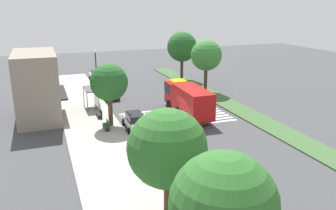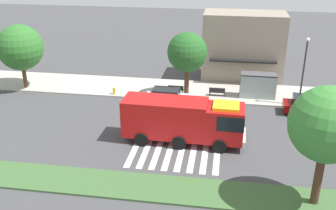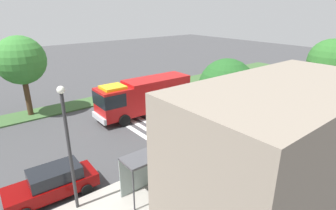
% 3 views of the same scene
% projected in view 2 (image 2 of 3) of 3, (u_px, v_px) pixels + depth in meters
% --- Properties ---
extents(ground_plane, '(120.00, 120.00, 0.00)m').
position_uv_depth(ground_plane, '(167.00, 131.00, 32.94)').
color(ground_plane, '#424244').
extents(sidewalk, '(60.00, 5.82, 0.14)m').
position_uv_depth(sidewalk, '(181.00, 90.00, 41.59)').
color(sidewalk, '#ADA89E').
rests_on(sidewalk, ground_plane).
extents(median_strip, '(60.00, 3.00, 0.14)m').
position_uv_depth(median_strip, '(148.00, 187.00, 25.51)').
color(median_strip, '#3D6033').
rests_on(median_strip, ground_plane).
extents(crosswalk, '(6.75, 11.99, 0.01)m').
position_uv_depth(crosswalk, '(181.00, 132.00, 32.78)').
color(crosswalk, silver).
rests_on(crosswalk, ground_plane).
extents(fire_truck, '(9.65, 3.06, 3.48)m').
position_uv_depth(fire_truck, '(186.00, 119.00, 30.54)').
color(fire_truck, '#B71414').
rests_on(fire_truck, ground_plane).
extents(parked_car_west, '(4.57, 2.11, 1.68)m').
position_uv_depth(parked_car_west, '(168.00, 97.00, 37.67)').
color(parked_car_west, silver).
rests_on(parked_car_west, ground_plane).
extents(parked_car_mid, '(4.81, 2.22, 1.73)m').
position_uv_depth(parked_car_mid, '(309.00, 105.00, 35.80)').
color(parked_car_mid, '#720505').
rests_on(parked_car_mid, ground_plane).
extents(bus_stop_shelter, '(3.50, 1.40, 2.46)m').
position_uv_depth(bus_stop_shelter, '(258.00, 82.00, 38.67)').
color(bus_stop_shelter, '#4C4C51').
rests_on(bus_stop_shelter, sidewalk).
extents(bench_near_shelter, '(1.60, 0.50, 0.90)m').
position_uv_depth(bench_near_shelter, '(217.00, 92.00, 39.72)').
color(bench_near_shelter, black).
rests_on(bench_near_shelter, sidewalk).
extents(bench_west_of_shelter, '(1.60, 0.50, 0.90)m').
position_uv_depth(bench_west_of_shelter, '(176.00, 89.00, 40.32)').
color(bench_west_of_shelter, '#2D472D').
rests_on(bench_west_of_shelter, sidewalk).
extents(street_lamp, '(0.36, 0.36, 6.55)m').
position_uv_depth(street_lamp, '(304.00, 67.00, 36.28)').
color(street_lamp, '#2D2D30').
rests_on(street_lamp, sidewalk).
extents(storefront_building, '(8.89, 5.25, 7.47)m').
position_uv_depth(storefront_building, '(243.00, 46.00, 43.89)').
color(storefront_building, gray).
rests_on(storefront_building, ground_plane).
extents(sidewalk_tree_west, '(4.73, 4.73, 6.74)m').
position_uv_depth(sidewalk_tree_west, '(20.00, 48.00, 40.45)').
color(sidewalk_tree_west, '#513823').
rests_on(sidewalk_tree_west, sidewalk).
extents(sidewalk_tree_center, '(3.89, 3.89, 6.57)m').
position_uv_depth(sidewalk_tree_center, '(187.00, 53.00, 37.90)').
color(sidewalk_tree_center, '#513823').
rests_on(sidewalk_tree_center, sidewalk).
extents(median_tree_far_west, '(4.42, 4.42, 7.50)m').
position_uv_depth(median_tree_far_west, '(328.00, 125.00, 21.92)').
color(median_tree_far_west, '#47301E').
rests_on(median_tree_far_west, median_strip).
extents(fire_hydrant, '(0.28, 0.28, 0.70)m').
position_uv_depth(fire_hydrant, '(114.00, 91.00, 40.18)').
color(fire_hydrant, gold).
rests_on(fire_hydrant, sidewalk).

